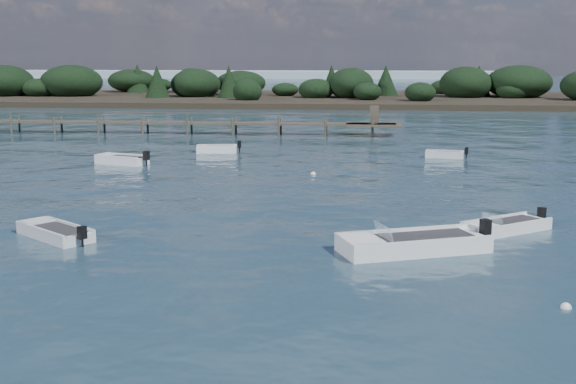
# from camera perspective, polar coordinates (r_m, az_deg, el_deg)

# --- Properties ---
(ground) EXTENTS (400.00, 400.00, 0.00)m
(ground) POSITION_cam_1_polar(r_m,az_deg,el_deg) (78.63, 3.72, 5.43)
(ground) COLOR #182C39
(ground) RESTS_ON ground
(dinghy_mid_grey) EXTENTS (3.78, 3.36, 1.01)m
(dinghy_mid_grey) POSITION_cam_1_polar(r_m,az_deg,el_deg) (30.20, -17.93, -3.20)
(dinghy_mid_grey) COLOR silver
(dinghy_mid_grey) RESTS_ON ground
(tender_far_grey_b) EXTENTS (3.04, 1.47, 1.02)m
(tender_far_grey_b) POSITION_cam_1_polar(r_m,az_deg,el_deg) (52.71, 12.27, 2.82)
(tender_far_grey_b) COLOR silver
(tender_far_grey_b) RESTS_ON ground
(tender_far_white) EXTENTS (3.40, 1.57, 1.15)m
(tender_far_white) POSITION_cam_1_polar(r_m,az_deg,el_deg) (54.60, -5.64, 3.29)
(tender_far_white) COLOR silver
(tender_far_white) RESTS_ON ground
(dinghy_mid_white_b) EXTENTS (3.95, 3.46, 1.03)m
(dinghy_mid_white_b) POSITION_cam_1_polar(r_m,az_deg,el_deg) (31.12, 16.85, -2.74)
(dinghy_mid_white_b) COLOR silver
(dinghy_mid_white_b) RESTS_ON ground
(dinghy_mid_white_a) EXTENTS (5.90, 3.90, 1.37)m
(dinghy_mid_white_a) POSITION_cam_1_polar(r_m,az_deg,el_deg) (27.12, 9.82, -4.28)
(dinghy_mid_white_a) COLOR silver
(dinghy_mid_white_a) RESTS_ON ground
(tender_far_grey) EXTENTS (3.96, 2.45, 1.26)m
(tender_far_grey) POSITION_cam_1_polar(r_m,az_deg,el_deg) (49.72, -12.97, 2.37)
(tender_far_grey) COLOR silver
(tender_far_grey) RESTS_ON ground
(buoy_b) EXTENTS (0.32, 0.32, 0.32)m
(buoy_b) POSITION_cam_1_polar(r_m,az_deg,el_deg) (22.40, 21.10, -8.55)
(buoy_b) COLOR white
(buoy_b) RESTS_ON ground
(buoy_e) EXTENTS (0.32, 0.32, 0.32)m
(buoy_e) POSITION_cam_1_polar(r_m,az_deg,el_deg) (44.29, 2.01, 1.41)
(buoy_e) COLOR white
(buoy_e) RESTS_ON ground
(jetty) EXTENTS (64.50, 3.20, 3.40)m
(jetty) POSITION_cam_1_polar(r_m,az_deg,el_deg) (70.92, -14.56, 5.35)
(jetty) COLOR #463E33
(jetty) RESTS_ON ground
(far_headland) EXTENTS (190.00, 40.00, 5.80)m
(far_headland) POSITION_cam_1_polar(r_m,az_deg,el_deg) (120.44, 16.54, 7.75)
(far_headland) COLOR black
(far_headland) RESTS_ON ground
(distant_haze) EXTENTS (280.00, 20.00, 2.40)m
(distant_haze) POSITION_cam_1_polar(r_m,az_deg,el_deg) (265.13, -14.90, 8.74)
(distant_haze) COLOR #8FA4B1
(distant_haze) RESTS_ON ground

